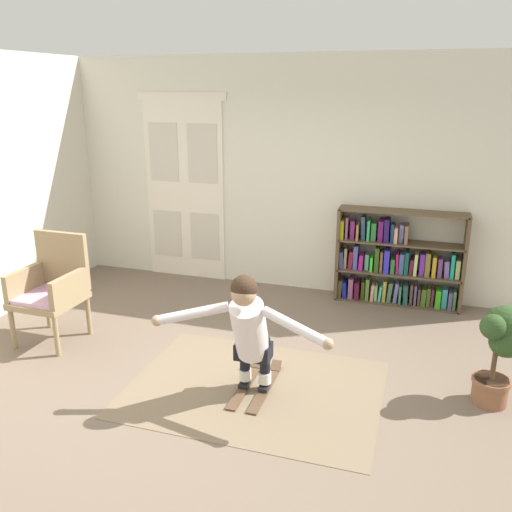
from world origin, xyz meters
name	(u,v)px	position (x,y,z in m)	size (l,w,h in m)	color
ground_plane	(223,384)	(0.00, 0.00, 0.00)	(7.20, 7.20, 0.00)	#726051
back_wall	(295,176)	(0.00, 2.60, 1.45)	(6.00, 0.10, 2.90)	silver
double_door	(185,188)	(-1.49, 2.54, 1.23)	(1.22, 0.05, 2.45)	silver
rug	(255,388)	(0.30, 0.01, 0.00)	(2.16, 1.63, 0.01)	#7A6851
bookshelf	(395,264)	(1.30, 2.39, 0.49)	(1.48, 0.30, 1.14)	brown
wicker_chair	(52,286)	(-1.97, 0.34, 0.58)	(0.61, 0.61, 1.10)	#97805A
potted_plant	(502,344)	(2.27, 0.44, 0.52)	(0.39, 0.43, 0.83)	brown
skis_pair	(256,384)	(0.30, 0.04, 0.02)	(0.28, 0.82, 0.07)	brown
person_skier	(249,327)	(0.30, -0.15, 0.66)	(1.46, 0.56, 1.07)	white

